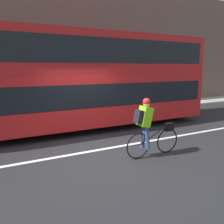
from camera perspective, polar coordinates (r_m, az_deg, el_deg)
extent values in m
plane|color=#232326|center=(6.65, -3.51, -10.42)|extent=(80.00, 80.00, 0.00)
cube|color=silver|center=(6.79, -4.02, -9.93)|extent=(50.00, 0.14, 0.01)
cube|color=#A8A399|center=(11.99, -14.15, -0.52)|extent=(60.00, 2.03, 0.11)
cube|color=brown|center=(12.95, -16.11, 16.69)|extent=(60.00, 0.30, 7.49)
cylinder|color=black|center=(10.47, 8.60, 0.36)|extent=(0.96, 0.30, 0.96)
cube|color=#B21919|center=(8.81, -11.35, 3.27)|extent=(11.82, 2.46, 1.93)
cube|color=black|center=(8.78, -11.41, 4.77)|extent=(11.35, 2.48, 0.85)
cube|color=#B21919|center=(8.74, -11.82, 14.70)|extent=(11.82, 2.36, 1.57)
cube|color=black|center=(8.75, -11.84, 15.22)|extent=(11.35, 2.38, 0.88)
torus|color=black|center=(6.70, 14.24, -7.26)|extent=(0.74, 0.04, 0.74)
torus|color=black|center=(6.12, 6.84, -8.79)|extent=(0.74, 0.04, 0.74)
cylinder|color=black|center=(6.32, 10.79, -5.99)|extent=(1.03, 0.03, 0.50)
cylinder|color=black|center=(6.10, 7.88, -6.21)|extent=(0.03, 0.03, 0.54)
cube|color=black|center=(6.60, 14.62, -3.78)|extent=(0.26, 0.16, 0.22)
cube|color=#8CE019|center=(5.99, 8.58, -1.17)|extent=(0.37, 0.32, 0.58)
cube|color=black|center=(5.88, 6.97, -1.17)|extent=(0.21, 0.26, 0.38)
cylinder|color=#384C7A|center=(6.24, 8.25, -6.32)|extent=(0.22, 0.11, 0.66)
cylinder|color=#384C7A|center=(6.10, 9.20, -6.77)|extent=(0.20, 0.11, 0.66)
sphere|color=tan|center=(5.95, 9.00, 2.21)|extent=(0.19, 0.19, 0.19)
sphere|color=red|center=(5.94, 9.01, 2.62)|extent=(0.21, 0.21, 0.21)
cylinder|color=#59595B|center=(14.39, 11.45, 6.68)|extent=(0.07, 0.07, 2.43)
cube|color=red|center=(14.31, 11.72, 10.61)|extent=(0.36, 0.02, 0.36)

